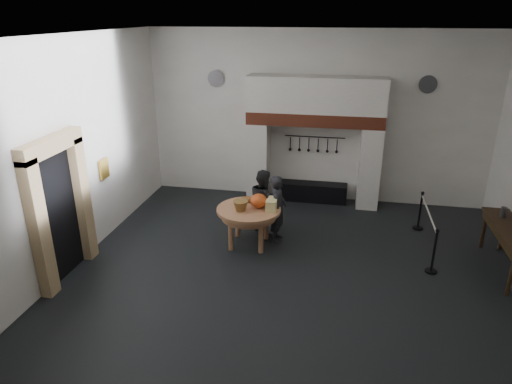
% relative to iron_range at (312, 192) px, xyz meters
% --- Properties ---
extents(floor, '(9.00, 8.00, 0.02)m').
position_rel_iron_range_xyz_m(floor, '(0.00, -3.72, -0.25)').
color(floor, black).
rests_on(floor, ground).
extents(ceiling, '(9.00, 8.00, 0.02)m').
position_rel_iron_range_xyz_m(ceiling, '(0.00, -3.72, 4.25)').
color(ceiling, silver).
rests_on(ceiling, wall_back).
extents(wall_back, '(9.00, 0.02, 4.50)m').
position_rel_iron_range_xyz_m(wall_back, '(0.00, 0.28, 2.00)').
color(wall_back, white).
rests_on(wall_back, floor).
extents(wall_front, '(9.00, 0.02, 4.50)m').
position_rel_iron_range_xyz_m(wall_front, '(0.00, -7.72, 2.00)').
color(wall_front, white).
rests_on(wall_front, floor).
extents(wall_left, '(0.02, 8.00, 4.50)m').
position_rel_iron_range_xyz_m(wall_left, '(-4.50, -3.72, 2.00)').
color(wall_left, white).
rests_on(wall_left, floor).
extents(chimney_pier_left, '(0.55, 0.70, 2.15)m').
position_rel_iron_range_xyz_m(chimney_pier_left, '(-1.48, -0.07, 0.82)').
color(chimney_pier_left, silver).
rests_on(chimney_pier_left, floor).
extents(chimney_pier_right, '(0.55, 0.70, 2.15)m').
position_rel_iron_range_xyz_m(chimney_pier_right, '(1.48, -0.07, 0.82)').
color(chimney_pier_right, silver).
rests_on(chimney_pier_right, floor).
extents(hearth_brick_band, '(3.50, 0.72, 0.32)m').
position_rel_iron_range_xyz_m(hearth_brick_band, '(0.00, -0.07, 2.06)').
color(hearth_brick_band, '#9E442B').
rests_on(hearth_brick_band, chimney_pier_left).
extents(chimney_hood, '(3.50, 0.70, 0.90)m').
position_rel_iron_range_xyz_m(chimney_hood, '(0.00, -0.07, 2.67)').
color(chimney_hood, silver).
rests_on(chimney_hood, hearth_brick_band).
extents(iron_range, '(1.90, 0.45, 0.50)m').
position_rel_iron_range_xyz_m(iron_range, '(0.00, 0.00, 0.00)').
color(iron_range, black).
rests_on(iron_range, floor).
extents(utensil_rail, '(1.60, 0.02, 0.02)m').
position_rel_iron_range_xyz_m(utensil_rail, '(0.00, 0.20, 1.50)').
color(utensil_rail, black).
rests_on(utensil_rail, wall_back).
extents(door_recess, '(0.04, 1.10, 2.50)m').
position_rel_iron_range_xyz_m(door_recess, '(-4.47, -4.72, 1.00)').
color(door_recess, black).
rests_on(door_recess, floor).
extents(door_jamb_near, '(0.22, 0.30, 2.60)m').
position_rel_iron_range_xyz_m(door_jamb_near, '(-4.38, -5.42, 1.05)').
color(door_jamb_near, tan).
rests_on(door_jamb_near, floor).
extents(door_jamb_far, '(0.22, 0.30, 2.60)m').
position_rel_iron_range_xyz_m(door_jamb_far, '(-4.38, -4.02, 1.05)').
color(door_jamb_far, tan).
rests_on(door_jamb_far, floor).
extents(door_lintel, '(0.22, 1.70, 0.30)m').
position_rel_iron_range_xyz_m(door_lintel, '(-4.38, -4.72, 2.40)').
color(door_lintel, tan).
rests_on(door_lintel, door_jamb_near).
extents(wall_plaque, '(0.05, 0.34, 0.44)m').
position_rel_iron_range_xyz_m(wall_plaque, '(-4.45, -2.92, 1.35)').
color(wall_plaque, gold).
rests_on(wall_plaque, wall_left).
extents(work_table, '(1.57, 1.57, 0.07)m').
position_rel_iron_range_xyz_m(work_table, '(-1.17, -2.83, 0.59)').
color(work_table, tan).
rests_on(work_table, floor).
extents(pumpkin, '(0.36, 0.36, 0.31)m').
position_rel_iron_range_xyz_m(pumpkin, '(-0.97, -2.73, 0.78)').
color(pumpkin, orange).
rests_on(pumpkin, work_table).
extents(cheese_block_big, '(0.22, 0.22, 0.24)m').
position_rel_iron_range_xyz_m(cheese_block_big, '(-0.67, -2.88, 0.74)').
color(cheese_block_big, '#E5DB89').
rests_on(cheese_block_big, work_table).
extents(cheese_block_small, '(0.18, 0.18, 0.20)m').
position_rel_iron_range_xyz_m(cheese_block_small, '(-0.69, -2.58, 0.72)').
color(cheese_block_small, '#F7E594').
rests_on(cheese_block_small, work_table).
extents(wicker_basket, '(0.36, 0.36, 0.22)m').
position_rel_iron_range_xyz_m(wicker_basket, '(-1.32, -2.98, 0.73)').
color(wicker_basket, olive).
rests_on(wicker_basket, work_table).
extents(bread_loaf, '(0.31, 0.18, 0.13)m').
position_rel_iron_range_xyz_m(bread_loaf, '(-1.27, -2.48, 0.69)').
color(bread_loaf, olive).
rests_on(bread_loaf, work_table).
extents(visitor_near, '(0.38, 0.57, 1.55)m').
position_rel_iron_range_xyz_m(visitor_near, '(-0.58, -2.51, 0.53)').
color(visitor_near, black).
rests_on(visitor_near, floor).
extents(visitor_far, '(0.87, 0.93, 1.52)m').
position_rel_iron_range_xyz_m(visitor_far, '(-0.98, -2.11, 0.51)').
color(visitor_far, '#222327').
rests_on(visitor_far, floor).
extents(side_table, '(0.55, 2.20, 0.06)m').
position_rel_iron_range_xyz_m(side_table, '(4.10, -2.93, 0.62)').
color(side_table, '#322412').
rests_on(side_table, floor).
extents(pewter_jug, '(0.12, 0.12, 0.22)m').
position_rel_iron_range_xyz_m(pewter_jug, '(4.10, -2.33, 0.76)').
color(pewter_jug, '#4F5055').
rests_on(pewter_jug, side_table).
extents(pewter_plate_back_left, '(0.44, 0.03, 0.44)m').
position_rel_iron_range_xyz_m(pewter_plate_back_left, '(-2.70, 0.24, 2.95)').
color(pewter_plate_back_left, '#4C4C51').
rests_on(pewter_plate_back_left, wall_back).
extents(pewter_plate_back_right, '(0.44, 0.03, 0.44)m').
position_rel_iron_range_xyz_m(pewter_plate_back_right, '(2.70, 0.24, 2.95)').
color(pewter_plate_back_right, '#4C4C51').
rests_on(pewter_plate_back_right, wall_back).
extents(barrier_post_near, '(0.05, 0.05, 0.90)m').
position_rel_iron_range_xyz_m(barrier_post_near, '(2.66, -3.29, 0.20)').
color(barrier_post_near, black).
rests_on(barrier_post_near, floor).
extents(barrier_post_far, '(0.05, 0.05, 0.90)m').
position_rel_iron_range_xyz_m(barrier_post_far, '(2.66, -1.29, 0.20)').
color(barrier_post_far, black).
rests_on(barrier_post_far, floor).
extents(barrier_rope, '(0.04, 2.00, 0.04)m').
position_rel_iron_range_xyz_m(barrier_rope, '(2.66, -2.29, 0.60)').
color(barrier_rope, beige).
rests_on(barrier_rope, barrier_post_near).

